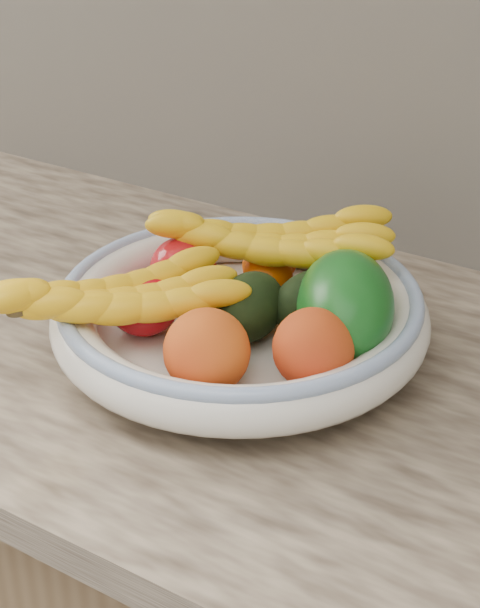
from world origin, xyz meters
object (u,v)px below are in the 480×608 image
banana_bunch_front (116,304)px  banana_bunch_back (268,248)px  fruit_bowl (240,314)px  green_mango (345,307)px

banana_bunch_front → banana_bunch_back: bearing=14.4°
banana_bunch_back → banana_bunch_front: (-0.07, -0.18, -0.01)m
fruit_bowl → green_mango: 0.11m
fruit_bowl → banana_bunch_back: banana_bunch_back is taller
green_mango → banana_bunch_back: bearing=125.0°
fruit_bowl → banana_bunch_front: (-0.08, -0.10, 0.03)m
fruit_bowl → banana_bunch_back: 0.09m
fruit_bowl → banana_bunch_front: banana_bunch_front is taller
banana_bunch_back → banana_bunch_front: size_ratio=1.05×
banana_bunch_back → banana_bunch_front: 0.19m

